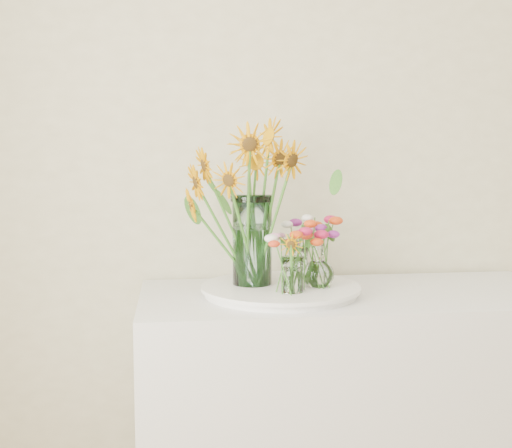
% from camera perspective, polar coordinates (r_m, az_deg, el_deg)
% --- Properties ---
extents(counter, '(1.40, 0.60, 0.90)m').
position_cam_1_polar(counter, '(2.27, 8.64, -17.18)').
color(counter, white).
rests_on(counter, ground_plane).
extents(tray, '(0.49, 0.49, 0.02)m').
position_cam_1_polar(tray, '(2.08, 2.20, -5.96)').
color(tray, white).
rests_on(tray, counter).
extents(mason_jar, '(0.15, 0.15, 0.30)m').
position_cam_1_polar(mason_jar, '(2.07, -0.34, -1.47)').
color(mason_jar, silver).
rests_on(mason_jar, tray).
extents(sunflower_bouquet, '(0.87, 0.87, 0.54)m').
position_cam_1_polar(sunflower_bouquet, '(2.06, -0.35, 1.85)').
color(sunflower_bouquet, orange).
rests_on(sunflower_bouquet, tray).
extents(small_vase_a, '(0.08, 0.08, 0.12)m').
position_cam_1_polar(small_vase_a, '(1.96, 3.24, -4.58)').
color(small_vase_a, white).
rests_on(small_vase_a, tray).
extents(wildflower_posy_a, '(0.20, 0.20, 0.21)m').
position_cam_1_polar(wildflower_posy_a, '(1.96, 3.25, -3.28)').
color(wildflower_posy_a, '#CE3E11').
rests_on(wildflower_posy_a, tray).
extents(small_vase_b, '(0.12, 0.12, 0.15)m').
position_cam_1_polar(small_vase_b, '(2.05, 5.57, -3.67)').
color(small_vase_b, white).
rests_on(small_vase_b, tray).
extents(wildflower_posy_b, '(0.19, 0.19, 0.24)m').
position_cam_1_polar(wildflower_posy_b, '(2.05, 5.58, -2.43)').
color(wildflower_posy_b, '#CE3E11').
rests_on(wildflower_posy_b, tray).
extents(small_vase_c, '(0.09, 0.09, 0.11)m').
position_cam_1_polar(small_vase_c, '(2.18, 3.77, -3.52)').
color(small_vase_c, white).
rests_on(small_vase_c, tray).
extents(wildflower_posy_c, '(0.21, 0.21, 0.20)m').
position_cam_1_polar(wildflower_posy_c, '(2.18, 3.78, -2.35)').
color(wildflower_posy_c, '#CE3E11').
rests_on(wildflower_posy_c, tray).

